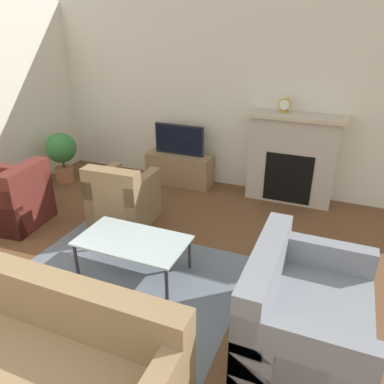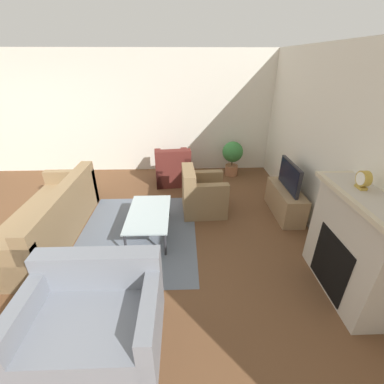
{
  "view_description": "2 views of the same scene",
  "coord_description": "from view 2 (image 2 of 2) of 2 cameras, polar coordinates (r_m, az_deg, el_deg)",
  "views": [
    {
      "loc": [
        1.94,
        -0.19,
        2.41
      ],
      "look_at": [
        0.56,
        3.12,
        0.76
      ],
      "focal_mm": 35.0,
      "sensor_mm": 36.0,
      "label": 1
    },
    {
      "loc": [
        3.5,
        3.13,
        2.47
      ],
      "look_at": [
        0.36,
        3.23,
        0.85
      ],
      "focal_mm": 24.0,
      "sensor_mm": 36.0,
      "label": 2
    }
  ],
  "objects": [
    {
      "name": "mantel_clock",
      "position": [
        3.19,
        33.8,
        2.32
      ],
      "size": [
        0.17,
        0.07,
        0.2
      ],
      "color": "#B79338",
      "rests_on": "fireplace"
    },
    {
      "name": "wall_back",
      "position": [
        4.22,
        28.0,
        8.76
      ],
      "size": [
        8.17,
        0.06,
        2.7
      ],
      "color": "silver",
      "rests_on": "ground_plane"
    },
    {
      "name": "coffee_table",
      "position": [
        4.02,
        -9.58,
        -4.95
      ],
      "size": [
        1.11,
        0.63,
        0.38
      ],
      "color": "#333338",
      "rests_on": "ground_plane"
    },
    {
      "name": "couch_sectional",
      "position": [
        4.5,
        -29.15,
        -5.5
      ],
      "size": [
        2.28,
        0.89,
        0.82
      ],
      "color": "#8C704C",
      "rests_on": "ground_plane"
    },
    {
      "name": "potted_plant",
      "position": [
        6.11,
        8.98,
        8.16
      ],
      "size": [
        0.48,
        0.48,
        0.81
      ],
      "color": "#AD704C",
      "rests_on": "ground_plane"
    },
    {
      "name": "wall_left",
      "position": [
        6.24,
        -7.2,
        16.79
      ],
      "size": [
        0.06,
        8.18,
        2.7
      ],
      "color": "silver",
      "rests_on": "ground_plane"
    },
    {
      "name": "couch_loveseat",
      "position": [
        2.86,
        -20.8,
        -24.85
      ],
      "size": [
        0.93,
        1.24,
        0.82
      ],
      "rotation": [
        0.0,
        0.0,
        1.57
      ],
      "color": "gray",
      "rests_on": "ground_plane"
    },
    {
      "name": "fireplace",
      "position": [
        3.38,
        32.25,
        -9.93
      ],
      "size": [
        1.31,
        0.45,
        1.27
      ],
      "color": "#BCB2A3",
      "rests_on": "ground_plane"
    },
    {
      "name": "tv_stand",
      "position": [
        4.82,
        19.97,
        -1.94
      ],
      "size": [
        1.04,
        0.38,
        0.49
      ],
      "color": "#997A56",
      "rests_on": "ground_plane"
    },
    {
      "name": "area_rug",
      "position": [
        4.24,
        -11.88,
        -8.95
      ],
      "size": [
        2.31,
        1.83,
        0.0
      ],
      "color": "slate",
      "rests_on": "ground_plane"
    },
    {
      "name": "tv",
      "position": [
        4.62,
        20.88,
        3.31
      ],
      "size": [
        0.8,
        0.06,
        0.47
      ],
      "color": "#232328",
      "rests_on": "tv_stand"
    },
    {
      "name": "armchair_accent",
      "position": [
        4.58,
        2.21,
        -0.88
      ],
      "size": [
        0.74,
        0.78,
        0.82
      ],
      "rotation": [
        0.0,
        0.0,
        3.19
      ],
      "color": "#8C704C",
      "rests_on": "ground_plane"
    },
    {
      "name": "armchair_by_window",
      "position": [
        5.74,
        -4.34,
        5.07
      ],
      "size": [
        0.87,
        0.83,
        0.82
      ],
      "rotation": [
        0.0,
        0.0,
        -1.46
      ],
      "color": "#5B231E",
      "rests_on": "ground_plane"
    }
  ]
}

